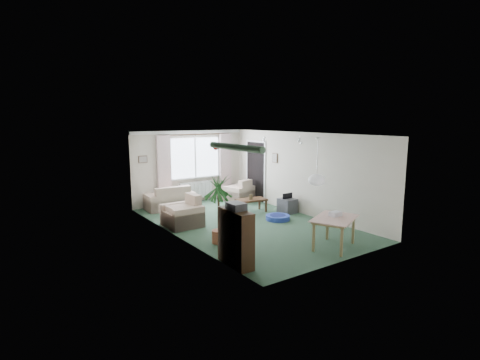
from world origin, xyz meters
TOP-DOWN VIEW (x-y plane):
  - ground at (0.00, 0.00)m, footprint 6.50×6.50m
  - window at (0.20, 3.23)m, footprint 1.80×0.03m
  - curtain_rod at (0.20, 3.15)m, footprint 2.60×0.03m
  - curtain_left at (-0.95, 3.13)m, footprint 0.45×0.08m
  - curtain_right at (1.35, 3.13)m, footprint 0.45×0.08m
  - radiator at (0.20, 3.19)m, footprint 1.20×0.10m
  - doorway at (1.99, 2.20)m, footprint 0.03×0.95m
  - pendant_lamp at (0.20, -2.30)m, footprint 0.36×0.36m
  - tinsel_garland at (-1.92, -2.30)m, footprint 1.60×1.60m
  - bauble_cluster_a at (1.30, 0.90)m, footprint 0.20×0.20m
  - bauble_cluster_b at (1.60, -0.30)m, footprint 0.20×0.20m
  - wall_picture_back at (-1.60, 3.23)m, footprint 0.28×0.03m
  - wall_picture_right at (1.98, 1.20)m, footprint 0.03×0.24m
  - sofa at (-0.96, 2.75)m, footprint 1.51×0.86m
  - armchair_corner at (1.48, 2.49)m, footprint 0.99×0.96m
  - armchair_left at (-1.50, 0.79)m, footprint 0.88×0.93m
  - coffee_table at (0.88, 0.96)m, footprint 0.95×0.61m
  - photo_frame at (0.81, 0.90)m, footprint 0.12×0.02m
  - bookshelf at (-1.84, -2.19)m, footprint 0.34×0.90m
  - hifi_box at (-1.83, -2.20)m, footprint 0.28×0.35m
  - houseplant at (-1.42, -0.90)m, footprint 0.83×0.83m
  - dining_table at (0.48, -2.60)m, footprint 1.23×1.06m
  - gift_box at (0.59, -2.52)m, footprint 0.25×0.18m
  - tv_cube at (1.70, 0.26)m, footprint 0.45×0.49m
  - pet_bed at (0.95, -0.18)m, footprint 0.70×0.70m

SIDE VIEW (x-z plane):
  - ground at x=0.00m, z-range 0.00..0.00m
  - pet_bed at x=0.95m, z-range 0.00..0.13m
  - coffee_table at x=0.88m, z-range 0.00..0.40m
  - tv_cube at x=1.70m, z-range 0.00..0.43m
  - dining_table at x=0.48m, z-range 0.00..0.65m
  - sofa at x=-0.96m, z-range 0.00..0.73m
  - armchair_corner at x=1.48m, z-range 0.00..0.75m
  - radiator at x=0.20m, z-range 0.12..0.68m
  - armchair_left at x=-1.50m, z-range 0.00..0.82m
  - photo_frame at x=0.81m, z-range 0.40..0.56m
  - bookshelf at x=-1.84m, z-range 0.00..1.09m
  - gift_box at x=0.59m, z-range 0.65..0.77m
  - houseplant at x=-1.42m, z-range 0.00..1.59m
  - doorway at x=1.99m, z-range 0.00..2.00m
  - hifi_box at x=-1.83m, z-range 1.09..1.23m
  - curtain_left at x=-0.95m, z-range 0.27..2.27m
  - curtain_right at x=1.35m, z-range 0.27..2.27m
  - pendant_lamp at x=0.20m, z-range 1.30..1.66m
  - window at x=0.20m, z-range 0.85..2.15m
  - wall_picture_back at x=-1.60m, z-range 1.44..1.66m
  - wall_picture_right at x=1.98m, z-range 1.40..1.70m
  - bauble_cluster_a at x=1.30m, z-range 2.12..2.32m
  - bauble_cluster_b at x=1.60m, z-range 2.12..2.32m
  - curtain_rod at x=0.20m, z-range 2.25..2.29m
  - tinsel_garland at x=-1.92m, z-range 2.22..2.34m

